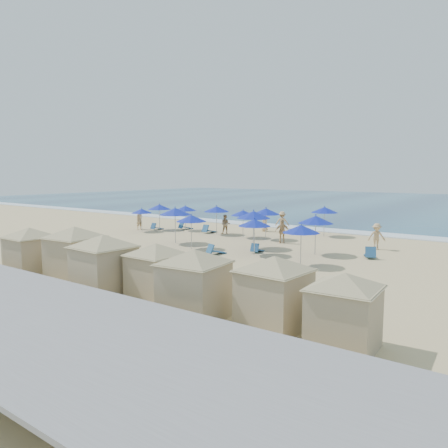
% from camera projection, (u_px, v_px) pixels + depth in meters
% --- Properties ---
extents(ground, '(160.00, 160.00, 0.00)m').
position_uv_depth(ground, '(203.00, 254.00, 28.00)').
color(ground, '#CDB682').
rests_on(ground, ground).
extents(ocean, '(160.00, 80.00, 0.06)m').
position_uv_depth(ocean, '(414.00, 204.00, 71.95)').
color(ocean, navy).
rests_on(ocean, ground).
extents(surf_line, '(160.00, 2.50, 0.08)m').
position_uv_depth(surf_line, '(309.00, 229.00, 40.39)').
color(surf_line, white).
rests_on(surf_line, ground).
extents(trash_bin, '(0.94, 0.94, 0.71)m').
position_uv_depth(trash_bin, '(183.00, 265.00, 22.92)').
color(trash_bin, black).
rests_on(trash_bin, ground).
extents(cabana_0, '(4.32, 4.32, 2.71)m').
position_uv_depth(cabana_0, '(30.00, 245.00, 21.92)').
color(cabana_0, tan).
rests_on(cabana_0, ground).
extents(cabana_1, '(4.65, 4.65, 2.92)m').
position_uv_depth(cabana_1, '(75.00, 247.00, 20.75)').
color(cabana_1, tan).
rests_on(cabana_1, ground).
extents(cabana_2, '(4.59, 4.59, 2.88)m').
position_uv_depth(cabana_2, '(104.00, 257.00, 18.30)').
color(cabana_2, tan).
rests_on(cabana_2, ground).
extents(cabana_3, '(4.15, 4.15, 2.60)m').
position_uv_depth(cabana_3, '(156.00, 265.00, 17.64)').
color(cabana_3, tan).
rests_on(cabana_3, ground).
extents(cabana_4, '(4.39, 4.39, 2.77)m').
position_uv_depth(cabana_4, '(194.00, 275.00, 15.41)').
color(cabana_4, tan).
rests_on(cabana_4, ground).
extents(cabana_5, '(4.32, 4.32, 2.72)m').
position_uv_depth(cabana_5, '(274.00, 283.00, 14.43)').
color(cabana_5, tan).
rests_on(cabana_5, ground).
extents(cabana_6, '(4.04, 4.04, 2.54)m').
position_uv_depth(cabana_6, '(344.00, 301.00, 12.72)').
color(cabana_6, tan).
rests_on(cabana_6, ground).
extents(umbrella_0, '(2.12, 2.12, 2.42)m').
position_uv_depth(umbrella_0, '(159.00, 207.00, 39.67)').
color(umbrella_0, '#A5A8AD').
rests_on(umbrella_0, ground).
extents(umbrella_1, '(1.85, 1.85, 2.11)m').
position_uv_depth(umbrella_1, '(142.00, 211.00, 38.57)').
color(umbrella_1, '#A5A8AD').
rests_on(umbrella_1, ground).
extents(umbrella_2, '(2.03, 2.03, 2.31)m').
position_uv_depth(umbrella_2, '(185.00, 208.00, 39.31)').
color(umbrella_2, '#A5A8AD').
rests_on(umbrella_2, ground).
extents(umbrella_3, '(2.39, 2.39, 2.72)m').
position_uv_depth(umbrella_3, '(175.00, 211.00, 32.06)').
color(umbrella_3, '#A5A8AD').
rests_on(umbrella_3, ground).
extents(umbrella_4, '(2.17, 2.17, 2.47)m').
position_uv_depth(umbrella_4, '(217.00, 209.00, 36.77)').
color(umbrella_4, '#A5A8AD').
rests_on(umbrella_4, ground).
extents(umbrella_5, '(2.01, 2.01, 2.28)m').
position_uv_depth(umbrella_5, '(243.00, 213.00, 34.94)').
color(umbrella_5, '#A5A8AD').
rests_on(umbrella_5, ground).
extents(umbrella_6, '(2.12, 2.12, 2.41)m').
position_uv_depth(umbrella_6, '(191.00, 218.00, 29.76)').
color(umbrella_6, '#A5A8AD').
rests_on(umbrella_6, ground).
extents(umbrella_7, '(2.23, 2.23, 2.54)m').
position_uv_depth(umbrella_7, '(266.00, 211.00, 33.89)').
color(umbrella_7, '#A5A8AD').
rests_on(umbrella_7, ground).
extents(umbrella_8, '(2.09, 2.09, 2.38)m').
position_uv_depth(umbrella_8, '(254.00, 223.00, 27.46)').
color(umbrella_8, '#A5A8AD').
rests_on(umbrella_8, ground).
extents(umbrella_9, '(2.20, 2.20, 2.51)m').
position_uv_depth(umbrella_9, '(324.00, 210.00, 35.62)').
color(umbrella_9, '#A5A8AD').
rests_on(umbrella_9, ground).
extents(umbrella_10, '(2.26, 2.26, 2.58)m').
position_uv_depth(umbrella_10, '(316.00, 220.00, 27.58)').
color(umbrella_10, '#A5A8AD').
rests_on(umbrella_10, ground).
extents(umbrella_11, '(2.11, 2.11, 2.40)m').
position_uv_depth(umbrella_11, '(301.00, 229.00, 24.24)').
color(umbrella_11, '#A5A8AD').
rests_on(umbrella_11, ground).
extents(umbrella_12, '(2.36, 2.36, 2.69)m').
position_uv_depth(umbrella_12, '(254.00, 215.00, 29.88)').
color(umbrella_12, '#A5A8AD').
rests_on(umbrella_12, ground).
extents(beach_chair_0, '(0.62, 1.24, 0.66)m').
position_uv_depth(beach_chair_0, '(156.00, 227.00, 39.84)').
color(beach_chair_0, '#245585').
rests_on(beach_chair_0, ground).
extents(beach_chair_1, '(0.91, 1.44, 0.74)m').
position_uv_depth(beach_chair_1, '(184.00, 227.00, 40.17)').
color(beach_chair_1, '#245585').
rests_on(beach_chair_1, ground).
extents(beach_chair_2, '(0.74, 1.43, 0.76)m').
position_uv_depth(beach_chair_2, '(208.00, 230.00, 37.71)').
color(beach_chair_2, '#245585').
rests_on(beach_chair_2, ground).
extents(beach_chair_3, '(0.92, 1.38, 0.70)m').
position_uv_depth(beach_chair_3, '(215.00, 251.00, 27.85)').
color(beach_chair_3, '#245585').
rests_on(beach_chair_3, ground).
extents(beach_chair_4, '(0.72, 1.27, 0.66)m').
position_uv_depth(beach_chair_4, '(257.00, 249.00, 28.45)').
color(beach_chair_4, '#245585').
rests_on(beach_chair_4, ground).
extents(beach_chair_5, '(1.11, 1.53, 0.77)m').
position_uv_depth(beach_chair_5, '(370.00, 254.00, 26.58)').
color(beach_chair_5, '#245585').
rests_on(beach_chair_5, ground).
extents(beachgoer_0, '(0.49, 0.69, 1.79)m').
position_uv_depth(beachgoer_0, '(139.00, 220.00, 40.01)').
color(beachgoer_0, tan).
rests_on(beachgoer_0, ground).
extents(beachgoer_1, '(0.99, 0.90, 1.66)m').
position_uv_depth(beachgoer_1, '(226.00, 224.00, 36.98)').
color(beachgoer_1, tan).
rests_on(beachgoer_1, ground).
extents(beachgoer_2, '(1.11, 0.94, 1.78)m').
position_uv_depth(beachgoer_2, '(282.00, 231.00, 32.20)').
color(beachgoer_2, tan).
rests_on(beachgoer_2, ground).
extents(beachgoer_3, '(1.33, 1.14, 1.79)m').
position_uv_depth(beachgoer_3, '(377.00, 236.00, 29.55)').
color(beachgoer_3, tan).
rests_on(beachgoer_3, ground).
extents(beachgoer_4, '(0.91, 0.98, 1.69)m').
position_uv_depth(beachgoer_4, '(265.00, 222.00, 38.74)').
color(beachgoer_4, tan).
rests_on(beachgoer_4, ground).
extents(beachgoer_5, '(1.37, 1.11, 1.85)m').
position_uv_depth(beachgoer_5, '(282.00, 222.00, 37.93)').
color(beachgoer_5, tan).
rests_on(beachgoer_5, ground).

